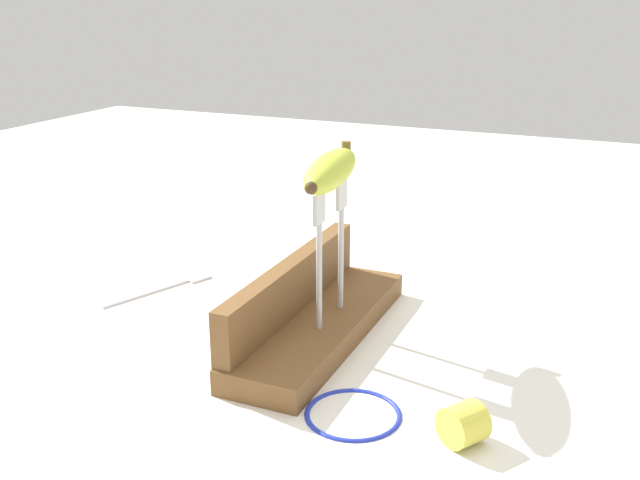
% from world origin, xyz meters
% --- Properties ---
extents(ground_plane, '(3.00, 3.00, 0.00)m').
position_xyz_m(ground_plane, '(0.00, 0.00, 0.00)').
color(ground_plane, white).
extents(wooden_board, '(0.35, 0.10, 0.03)m').
position_xyz_m(wooden_board, '(0.00, 0.00, 0.02)').
color(wooden_board, brown).
rests_on(wooden_board, ground).
extents(board_backstop, '(0.35, 0.02, 0.07)m').
position_xyz_m(board_backstop, '(0.00, 0.04, 0.06)').
color(board_backstop, brown).
rests_on(board_backstop, wooden_board).
extents(fork_stand_center, '(0.09, 0.01, 0.17)m').
position_xyz_m(fork_stand_center, '(0.00, -0.01, 0.13)').
color(fork_stand_center, '#B2B2B7').
rests_on(fork_stand_center, wooden_board).
extents(banana_raised_center, '(0.18, 0.07, 0.04)m').
position_xyz_m(banana_raised_center, '(-0.00, -0.01, 0.22)').
color(banana_raised_center, '#B2C138').
rests_on(banana_raised_center, fork_stand_center).
extents(fork_fallen_near, '(0.17, 0.08, 0.01)m').
position_xyz_m(fork_fallen_near, '(0.07, 0.27, 0.00)').
color(fork_fallen_near, '#B2B2B7').
rests_on(fork_fallen_near, ground).
extents(banana_chunk_near, '(0.05, 0.05, 0.04)m').
position_xyz_m(banana_chunk_near, '(-0.15, -0.22, 0.02)').
color(banana_chunk_near, '#DBD147').
rests_on(banana_chunk_near, ground).
extents(wire_coil, '(0.10, 0.10, 0.01)m').
position_xyz_m(wire_coil, '(-0.15, -0.10, 0.00)').
color(wire_coil, '#1E2DA5').
rests_on(wire_coil, ground).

